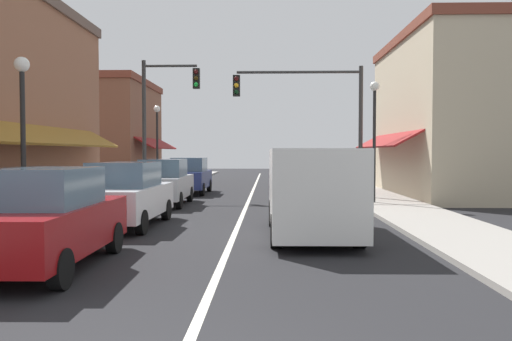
% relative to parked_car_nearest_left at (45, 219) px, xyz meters
% --- Properties ---
extents(ground_plane, '(80.00, 80.00, 0.00)m').
position_rel_parked_car_nearest_left_xyz_m(ground_plane, '(3.04, 12.83, -0.88)').
color(ground_plane, black).
extents(sidewalk_left, '(2.60, 56.00, 0.12)m').
position_rel_parked_car_nearest_left_xyz_m(sidewalk_left, '(-2.46, 12.83, -0.82)').
color(sidewalk_left, '#A39E99').
rests_on(sidewalk_left, ground).
extents(sidewalk_right, '(2.60, 56.00, 0.12)m').
position_rel_parked_car_nearest_left_xyz_m(sidewalk_right, '(8.54, 12.83, -0.82)').
color(sidewalk_right, gray).
rests_on(sidewalk_right, ground).
extents(lane_center_stripe, '(0.14, 52.00, 0.01)m').
position_rel_parked_car_nearest_left_xyz_m(lane_center_stripe, '(3.04, 12.83, -0.88)').
color(lane_center_stripe, silver).
rests_on(lane_center_stripe, ground).
extents(storefront_right_block, '(5.60, 10.20, 7.41)m').
position_rel_parked_car_nearest_left_xyz_m(storefront_right_block, '(11.98, 14.83, 2.83)').
color(storefront_right_block, '#BCAD8E').
rests_on(storefront_right_block, ground).
extents(storefront_far_left, '(5.69, 8.20, 6.54)m').
position_rel_parked_car_nearest_left_xyz_m(storefront_far_left, '(-5.95, 22.83, 2.40)').
color(storefront_far_left, brown).
rests_on(storefront_far_left, ground).
extents(parked_car_nearest_left, '(1.84, 4.13, 1.77)m').
position_rel_parked_car_nearest_left_xyz_m(parked_car_nearest_left, '(0.00, 0.00, 0.00)').
color(parked_car_nearest_left, maroon).
rests_on(parked_car_nearest_left, ground).
extents(parked_car_second_left, '(1.85, 4.13, 1.77)m').
position_rel_parked_car_nearest_left_xyz_m(parked_car_second_left, '(-0.01, 4.95, 0.00)').
color(parked_car_second_left, silver).
rests_on(parked_car_second_left, ground).
extents(parked_car_third_left, '(1.83, 4.13, 1.77)m').
position_rel_parked_car_nearest_left_xyz_m(parked_car_third_left, '(-0.14, 10.51, 0.00)').
color(parked_car_third_left, '#B7BABF').
rests_on(parked_car_third_left, ground).
extents(parked_car_far_left, '(1.78, 4.10, 1.77)m').
position_rel_parked_car_nearest_left_xyz_m(parked_car_far_left, '(-0.00, 15.83, 0.00)').
color(parked_car_far_left, navy).
rests_on(parked_car_far_left, ground).
extents(van_in_lane, '(2.05, 5.20, 2.12)m').
position_rel_parked_car_nearest_left_xyz_m(van_in_lane, '(4.91, 3.62, 0.27)').
color(van_in_lane, silver).
rests_on(van_in_lane, ground).
extents(traffic_signal_mast_arm, '(5.58, 0.50, 5.73)m').
position_rel_parked_car_nearest_left_xyz_m(traffic_signal_mast_arm, '(5.90, 13.04, 3.07)').
color(traffic_signal_mast_arm, '#333333').
rests_on(traffic_signal_mast_arm, ground).
extents(traffic_signal_left_corner, '(2.65, 0.50, 6.18)m').
position_rel_parked_car_nearest_left_xyz_m(traffic_signal_left_corner, '(-0.97, 13.89, 3.13)').
color(traffic_signal_left_corner, '#333333').
rests_on(traffic_signal_left_corner, ground).
extents(street_lamp_left_near, '(0.36, 0.36, 4.32)m').
position_rel_parked_car_nearest_left_xyz_m(street_lamp_left_near, '(-2.00, 3.27, 2.07)').
color(street_lamp_left_near, black).
rests_on(street_lamp_left_near, ground).
extents(street_lamp_right_mid, '(0.36, 0.36, 4.73)m').
position_rel_parked_car_nearest_left_xyz_m(street_lamp_right_mid, '(7.91, 10.63, 2.31)').
color(street_lamp_right_mid, black).
rests_on(street_lamp_right_mid, ground).
extents(street_lamp_left_far, '(0.36, 0.36, 4.55)m').
position_rel_parked_car_nearest_left_xyz_m(street_lamp_left_far, '(-2.16, 18.32, 2.21)').
color(street_lamp_left_far, black).
rests_on(street_lamp_left_far, ground).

